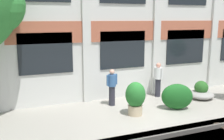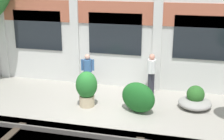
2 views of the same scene
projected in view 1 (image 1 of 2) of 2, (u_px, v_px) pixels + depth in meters
ground_plane at (148, 114)px, 10.17m from camera, size 80.00×80.00×0.00m
apartment_facade at (121, 19)px, 11.92m from camera, size 17.62×0.64×7.26m
potted_plant_fluted_column at (135, 97)px, 10.00m from camera, size 0.77×0.77×1.30m
potted_plant_wide_bowl at (201, 92)px, 12.16m from camera, size 1.18×1.18×0.83m
resident_by_doorway at (158, 79)px, 12.35m from camera, size 0.34×0.51×1.63m
resident_watching_tracks at (112, 86)px, 11.09m from camera, size 0.52×0.34×1.57m
topiary_hedge at (177, 97)px, 10.67m from camera, size 1.44×1.15×1.06m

